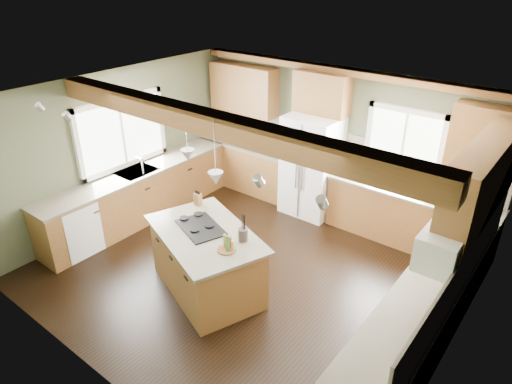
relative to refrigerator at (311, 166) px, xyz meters
The scene contains 36 objects.
floor 2.32m from the refrigerator, 81.95° to the right, with size 5.60×5.60×0.00m, color black.
ceiling 2.73m from the refrigerator, 81.95° to the right, with size 5.60×5.60×0.00m, color silver.
wall_back 0.63m from the refrigerator, 51.71° to the left, with size 5.60×5.60×0.00m, color #50573E.
wall_left 3.30m from the refrigerator, 139.70° to the right, with size 5.00×5.00×0.00m, color #50573E.
wall_right 3.78m from the refrigerator, 34.37° to the right, with size 5.00×5.00×0.00m, color #50573E.
ceiling_beam 3.20m from the refrigerator, 83.83° to the right, with size 5.55×0.26×0.26m, color brown.
soffit_trim 1.69m from the refrigerator, 43.03° to the left, with size 5.55×0.20×0.10m, color brown.
backsplash_back 0.57m from the refrigerator, 50.58° to the left, with size 5.58×0.03×0.58m, color brown.
backsplash_right 3.73m from the refrigerator, 33.86° to the right, with size 0.03×3.70×0.58m, color brown.
base_cab_back_left 1.56m from the refrigerator, behind, with size 2.02×0.60×0.88m, color brown.
counter_back_left 1.49m from the refrigerator, behind, with size 2.06×0.64×0.04m, color brown.
base_cab_back_right 1.85m from the refrigerator, ahead, with size 2.62×0.60×0.88m, color brown.
counter_back_right 1.79m from the refrigerator, ahead, with size 2.66×0.64×0.04m, color brown.
base_cab_left 3.06m from the refrigerator, 136.74° to the right, with size 0.60×3.70×0.88m, color brown.
counter_left 3.02m from the refrigerator, 136.74° to the right, with size 0.64×3.74×0.04m, color brown.
base_cab_right 3.51m from the refrigerator, 36.47° to the right, with size 0.60×3.70×0.88m, color brown.
counter_right 3.48m from the refrigerator, 36.47° to the right, with size 0.64×3.74×0.04m, color brown.
upper_cab_back_left 2.00m from the refrigerator, behind, with size 1.40×0.35×0.90m, color brown.
upper_cab_over_fridge 1.27m from the refrigerator, 90.00° to the left, with size 0.96×0.35×0.70m, color brown.
upper_cab_right 3.34m from the refrigerator, 22.64° to the right, with size 0.35×2.20×0.90m, color brown.
upper_cab_back_corner 2.81m from the refrigerator, ahead, with size 0.90×0.35×0.90m, color brown.
window_left 3.30m from the refrigerator, 140.15° to the right, with size 0.04×1.60×1.05m, color white.
window_back 1.63m from the refrigerator, 13.94° to the left, with size 1.10×0.04×1.00m, color white.
sink 3.02m from the refrigerator, 136.74° to the right, with size 0.50×0.65×0.03m, color #262628.
faucet 2.90m from the refrigerator, 134.30° to the right, with size 0.02×0.02×0.28m, color #B2B2B7.
dishwasher 4.05m from the refrigerator, 123.02° to the right, with size 0.60×0.60×0.84m, color white.
microwave 3.66m from the refrigerator, 37.00° to the right, with size 0.40×0.70×0.38m, color white.
pendant_left 2.82m from the refrigerator, 96.43° to the right, with size 0.18×0.18×0.16m, color #B2B2B7.
pendant_right 3.11m from the refrigerator, 81.11° to the right, with size 0.18×0.18×0.16m, color #B2B2B7.
refrigerator is the anchor object (origin of this frame).
island 2.81m from the refrigerator, 88.35° to the right, with size 1.61×0.99×0.88m, color olive.
island_top 2.78m from the refrigerator, 88.35° to the right, with size 1.72×1.09×0.04m, color brown.
cooktop 2.73m from the refrigerator, 90.95° to the right, with size 0.70×0.47×0.02m, color black.
knife_block 2.34m from the refrigerator, 103.40° to the right, with size 0.11×0.08×0.18m, color brown.
utensil_crock 2.67m from the refrigerator, 77.20° to the right, with size 0.13×0.13×0.17m, color #3C3730.
bottle_tray 2.96m from the refrigerator, 78.86° to the right, with size 0.24×0.24×0.22m, color brown, non-canonical shape.
Camera 1 is at (3.46, -4.27, 4.14)m, focal length 32.00 mm.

